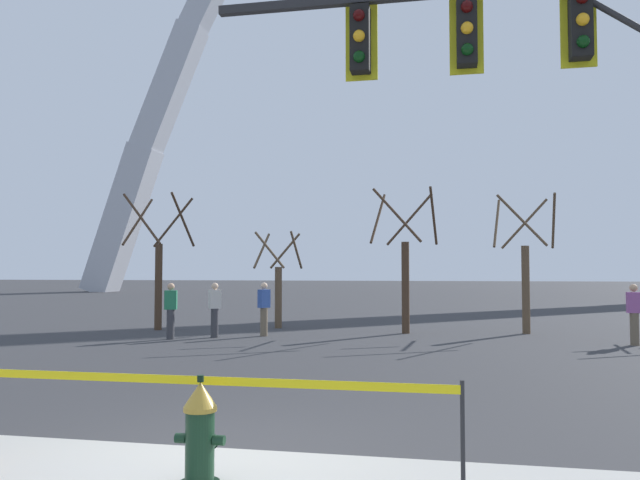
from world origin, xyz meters
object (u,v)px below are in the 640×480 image
(fire_hydrant, at_px, (200,434))
(traffic_signal_gantry, at_px, (617,72))
(pedestrian_standing_center, at_px, (215,309))
(pedestrian_walking_left, at_px, (264,308))
(pedestrian_near_trees, at_px, (634,314))
(monument_arch, at_px, (416,47))
(pedestrian_walking_right, at_px, (171,310))

(fire_hydrant, distance_m, traffic_signal_gantry, 6.50)
(fire_hydrant, xyz_separation_m, pedestrian_standing_center, (-4.42, 11.98, 0.35))
(fire_hydrant, height_order, pedestrian_walking_left, pedestrian_walking_left)
(fire_hydrant, relative_size, pedestrian_walking_left, 0.62)
(pedestrian_standing_center, relative_size, pedestrian_near_trees, 1.00)
(fire_hydrant, distance_m, monument_arch, 53.01)
(traffic_signal_gantry, height_order, pedestrian_walking_right, traffic_signal_gantry)
(pedestrian_walking_left, xyz_separation_m, pedestrian_walking_right, (-2.36, -1.35, 0.00))
(pedestrian_walking_left, height_order, pedestrian_standing_center, same)
(pedestrian_walking_left, xyz_separation_m, pedestrian_standing_center, (-1.30, -0.66, 0.00))
(fire_hydrant, relative_size, pedestrian_near_trees, 0.62)
(pedestrian_walking_left, bearing_deg, traffic_signal_gantry, -52.78)
(pedestrian_standing_center, height_order, pedestrian_near_trees, same)
(fire_hydrant, bearing_deg, pedestrian_walking_right, 115.88)
(monument_arch, distance_m, pedestrian_near_trees, 42.45)
(pedestrian_near_trees, bearing_deg, pedestrian_walking_right, -175.52)
(monument_arch, height_order, pedestrian_near_trees, monument_arch)
(fire_hydrant, height_order, pedestrian_walking_right, pedestrian_walking_right)
(pedestrian_standing_center, relative_size, pedestrian_walking_right, 1.00)
(fire_hydrant, height_order, monument_arch, monument_arch)
(fire_hydrant, xyz_separation_m, pedestrian_walking_right, (-5.48, 11.29, 0.35))
(pedestrian_walking_left, distance_m, pedestrian_walking_right, 2.71)
(fire_hydrant, xyz_separation_m, traffic_signal_gantry, (4.30, 2.87, 3.94))
(fire_hydrant, xyz_separation_m, monument_arch, (-0.12, 48.69, 20.97))
(pedestrian_standing_center, bearing_deg, pedestrian_walking_left, 27.15)
(traffic_signal_gantry, xyz_separation_m, pedestrian_walking_right, (-9.78, 8.42, -3.59))
(monument_arch, distance_m, pedestrian_standing_center, 42.33)
(fire_hydrant, bearing_deg, traffic_signal_gantry, 33.74)
(fire_hydrant, xyz_separation_m, pedestrian_near_trees, (7.00, 12.27, 0.35))
(pedestrian_walking_left, relative_size, pedestrian_standing_center, 1.00)
(pedestrian_walking_right, bearing_deg, fire_hydrant, -64.12)
(traffic_signal_gantry, distance_m, pedestrian_standing_center, 13.11)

